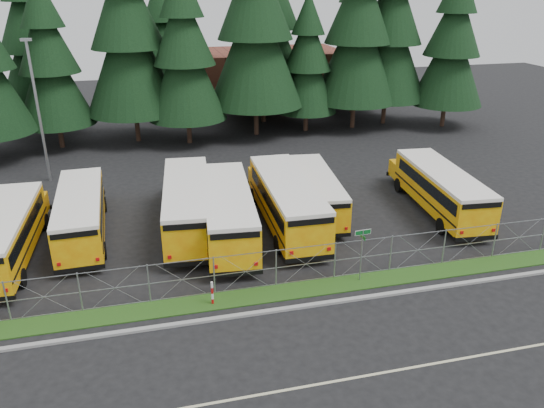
{
  "coord_description": "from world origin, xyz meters",
  "views": [
    {
      "loc": [
        -6.53,
        -22.53,
        13.88
      ],
      "look_at": [
        0.03,
        4.0,
        2.16
      ],
      "focal_mm": 35.0,
      "sensor_mm": 36.0,
      "label": 1
    }
  ],
  "objects_px": {
    "bus_6": "(315,192)",
    "street_sign": "(362,244)",
    "striped_bollard": "(212,293)",
    "bus_5": "(286,202)",
    "bus_3": "(188,206)",
    "bus_east": "(438,190)",
    "bus_0": "(8,235)",
    "bus_1": "(81,215)",
    "light_standard": "(38,107)",
    "bus_4": "(228,213)"
  },
  "relations": [
    {
      "from": "bus_east",
      "to": "street_sign",
      "type": "relative_size",
      "value": 3.91
    },
    {
      "from": "bus_6",
      "to": "bus_3",
      "type": "bearing_deg",
      "value": -169.15
    },
    {
      "from": "street_sign",
      "to": "bus_5",
      "type": "bearing_deg",
      "value": 105.04
    },
    {
      "from": "bus_3",
      "to": "bus_6",
      "type": "height_order",
      "value": "bus_3"
    },
    {
      "from": "bus_3",
      "to": "bus_6",
      "type": "relative_size",
      "value": 1.16
    },
    {
      "from": "bus_0",
      "to": "striped_bollard",
      "type": "bearing_deg",
      "value": -33.31
    },
    {
      "from": "bus_1",
      "to": "bus_5",
      "type": "bearing_deg",
      "value": -8.72
    },
    {
      "from": "street_sign",
      "to": "bus_6",
      "type": "bearing_deg",
      "value": 86.97
    },
    {
      "from": "bus_5",
      "to": "striped_bollard",
      "type": "distance_m",
      "value": 9.23
    },
    {
      "from": "bus_1",
      "to": "bus_0",
      "type": "bearing_deg",
      "value": -153.97
    },
    {
      "from": "bus_4",
      "to": "bus_6",
      "type": "xyz_separation_m",
      "value": [
        5.96,
        2.22,
        -0.2
      ]
    },
    {
      "from": "bus_1",
      "to": "striped_bollard",
      "type": "relative_size",
      "value": 8.82
    },
    {
      "from": "bus_0",
      "to": "bus_5",
      "type": "distance_m",
      "value": 15.28
    },
    {
      "from": "bus_3",
      "to": "light_standard",
      "type": "xyz_separation_m",
      "value": [
        -9.18,
        10.72,
        3.99
      ]
    },
    {
      "from": "bus_1",
      "to": "bus_4",
      "type": "height_order",
      "value": "bus_4"
    },
    {
      "from": "bus_3",
      "to": "bus_east",
      "type": "xyz_separation_m",
      "value": [
        15.71,
        -1.19,
        -0.07
      ]
    },
    {
      "from": "bus_0",
      "to": "light_standard",
      "type": "height_order",
      "value": "light_standard"
    },
    {
      "from": "striped_bollard",
      "to": "bus_5",
      "type": "bearing_deg",
      "value": 53.45
    },
    {
      "from": "striped_bollard",
      "to": "bus_0",
      "type": "bearing_deg",
      "value": 145.06
    },
    {
      "from": "bus_6",
      "to": "bus_east",
      "type": "height_order",
      "value": "bus_east"
    },
    {
      "from": "bus_0",
      "to": "bus_3",
      "type": "height_order",
      "value": "bus_3"
    },
    {
      "from": "bus_6",
      "to": "street_sign",
      "type": "xyz_separation_m",
      "value": [
        -0.46,
        -8.68,
        0.73
      ]
    },
    {
      "from": "bus_1",
      "to": "bus_6",
      "type": "distance_m",
      "value": 14.1
    },
    {
      "from": "bus_5",
      "to": "light_standard",
      "type": "bearing_deg",
      "value": 143.45
    },
    {
      "from": "bus_1",
      "to": "street_sign",
      "type": "xyz_separation_m",
      "value": [
        13.64,
        -8.43,
        0.65
      ]
    },
    {
      "from": "bus_1",
      "to": "bus_east",
      "type": "bearing_deg",
      "value": -6.37
    },
    {
      "from": "bus_east",
      "to": "street_sign",
      "type": "distance_m",
      "value": 10.6
    },
    {
      "from": "bus_east",
      "to": "bus_1",
      "type": "bearing_deg",
      "value": -179.29
    },
    {
      "from": "bus_0",
      "to": "bus_east",
      "type": "bearing_deg",
      "value": 2.25
    },
    {
      "from": "bus_6",
      "to": "bus_4",
      "type": "bearing_deg",
      "value": -153.53
    },
    {
      "from": "bus_1",
      "to": "striped_bollard",
      "type": "distance_m",
      "value": 10.78
    },
    {
      "from": "street_sign",
      "to": "striped_bollard",
      "type": "relative_size",
      "value": 2.34
    },
    {
      "from": "bus_6",
      "to": "street_sign",
      "type": "distance_m",
      "value": 8.72
    },
    {
      "from": "bus_3",
      "to": "bus_4",
      "type": "bearing_deg",
      "value": -31.22
    },
    {
      "from": "bus_6",
      "to": "light_standard",
      "type": "relative_size",
      "value": 0.98
    },
    {
      "from": "street_sign",
      "to": "bus_4",
      "type": "bearing_deg",
      "value": 130.43
    },
    {
      "from": "bus_0",
      "to": "bus_1",
      "type": "xyz_separation_m",
      "value": [
        3.53,
        1.89,
        -0.01
      ]
    },
    {
      "from": "bus_0",
      "to": "bus_east",
      "type": "relative_size",
      "value": 0.97
    },
    {
      "from": "bus_6",
      "to": "light_standard",
      "type": "distance_m",
      "value": 20.4
    },
    {
      "from": "bus_1",
      "to": "bus_east",
      "type": "relative_size",
      "value": 0.96
    },
    {
      "from": "bus_1",
      "to": "bus_3",
      "type": "xyz_separation_m",
      "value": [
        6.02,
        -0.43,
        0.12
      ]
    },
    {
      "from": "bus_5",
      "to": "bus_3",
      "type": "bearing_deg",
      "value": 172.22
    },
    {
      "from": "striped_bollard",
      "to": "light_standard",
      "type": "xyz_separation_m",
      "value": [
        -9.43,
        19.03,
        4.9
      ]
    },
    {
      "from": "bus_4",
      "to": "bus_5",
      "type": "height_order",
      "value": "bus_5"
    },
    {
      "from": "bus_3",
      "to": "street_sign",
      "type": "bearing_deg",
      "value": -41.52
    },
    {
      "from": "bus_5",
      "to": "bus_6",
      "type": "bearing_deg",
      "value": 35.71
    },
    {
      "from": "bus_3",
      "to": "striped_bollard",
      "type": "bearing_deg",
      "value": -83.4
    },
    {
      "from": "bus_3",
      "to": "bus_6",
      "type": "bearing_deg",
      "value": 9.66
    },
    {
      "from": "bus_1",
      "to": "bus_east",
      "type": "xyz_separation_m",
      "value": [
        21.73,
        -1.61,
        0.05
      ]
    },
    {
      "from": "bus_3",
      "to": "bus_5",
      "type": "xyz_separation_m",
      "value": [
        5.72,
        -0.93,
        0.01
      ]
    }
  ]
}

